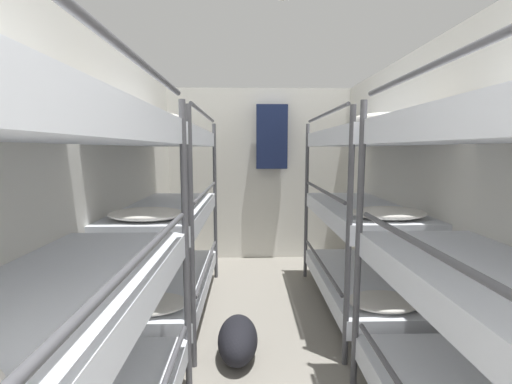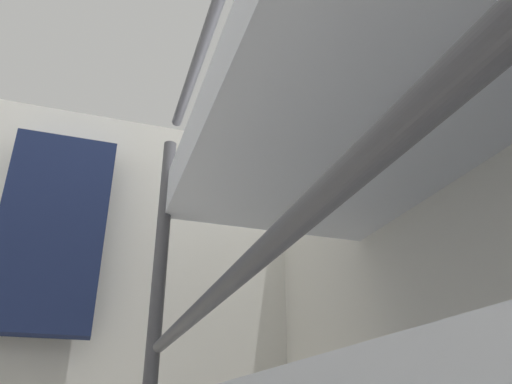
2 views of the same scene
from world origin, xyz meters
The scene contains 8 objects.
wall_left centered at (-1.35, 2.61, 1.25)m, with size 0.06×5.34×2.51m.
wall_right centered at (1.35, 2.61, 1.25)m, with size 0.06×5.34×2.51m.
wall_back centered at (0.00, 5.25, 1.25)m, with size 2.77×0.06×2.51m.
bunk_stack_left_near centered at (-0.94, 1.42, 1.02)m, with size 0.77×1.86×1.98m.
bunk_stack_left_far centered at (-0.94, 3.46, 1.02)m, with size 0.77×1.86×1.98m.
bunk_stack_right_far centered at (0.94, 3.46, 1.02)m, with size 0.77×1.86×1.98m.
duffel_bag centered at (-0.25, 2.70, 0.16)m, with size 0.31×0.54×0.31m.
hanging_coat centered at (0.18, 5.10, 1.81)m, with size 0.44×0.12×0.90m.
Camera 1 is at (-0.16, 0.19, 1.63)m, focal length 24.00 mm.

